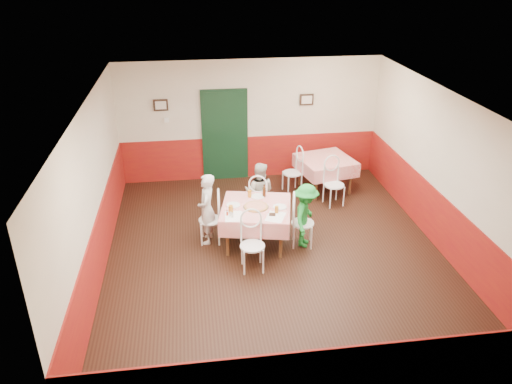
{
  "coord_description": "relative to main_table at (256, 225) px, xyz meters",
  "views": [
    {
      "loc": [
        -1.39,
        -7.49,
        4.9
      ],
      "look_at": [
        -0.29,
        0.42,
        1.05
      ],
      "focal_mm": 35.0,
      "sensor_mm": 36.0,
      "label": 1
    }
  ],
  "objects": [
    {
      "name": "picture_left",
      "position": [
        -1.71,
        3.03,
        1.48
      ],
      "size": [
        0.32,
        0.03,
        0.26
      ],
      "primitive_type": "cube",
      "color": "black",
      "rests_on": "back_wall"
    },
    {
      "name": "shaker_c",
      "position": [
        -0.54,
        -0.26,
        0.43
      ],
      "size": [
        0.04,
        0.04,
        0.09
      ],
      "primitive_type": "cylinder",
      "rotation": [
        0.0,
        0.0,
        -0.21
      ],
      "color": "#B23319",
      "rests_on": "main_table"
    },
    {
      "name": "ceiling",
      "position": [
        0.29,
        -0.42,
        2.42
      ],
      "size": [
        7.0,
        7.0,
        0.0
      ],
      "primitive_type": "plane",
      "color": "white",
      "rests_on": "back_wall"
    },
    {
      "name": "diner_left",
      "position": [
        -0.88,
        0.19,
        0.3
      ],
      "size": [
        0.4,
        0.54,
        1.35
      ],
      "primitive_type": "imported",
      "rotation": [
        0.0,
        0.0,
        -1.73
      ],
      "color": "gray",
      "rests_on": "ground"
    },
    {
      "name": "door",
      "position": [
        -0.31,
        3.03,
        0.68
      ],
      "size": [
        0.96,
        0.06,
        2.1
      ],
      "primitive_type": "cube",
      "color": "black",
      "rests_on": "ground"
    },
    {
      "name": "pizza",
      "position": [
        -0.0,
        -0.03,
        0.4
      ],
      "size": [
        0.51,
        0.51,
        0.03
      ],
      "primitive_type": "cylinder",
      "rotation": [
        0.0,
        0.0,
        -0.21
      ],
      "color": "#B74723",
      "rests_on": "main_table"
    },
    {
      "name": "beer_bottle",
      "position": [
        0.21,
        0.38,
        0.5
      ],
      "size": [
        0.07,
        0.07,
        0.22
      ],
      "primitive_type": "cylinder",
      "rotation": [
        0.0,
        0.0,
        -0.21
      ],
      "color": "#381C0A",
      "rests_on": "main_table"
    },
    {
      "name": "plate_far",
      "position": [
        0.08,
        0.39,
        0.39
      ],
      "size": [
        0.3,
        0.3,
        0.01
      ],
      "primitive_type": "cylinder",
      "rotation": [
        0.0,
        0.0,
        -0.21
      ],
      "color": "white",
      "rests_on": "main_table"
    },
    {
      "name": "wainscot_front",
      "position": [
        0.29,
        -3.9,
        0.12
      ],
      "size": [
        6.0,
        0.03,
        1.0
      ],
      "primitive_type": "cube",
      "color": "maroon",
      "rests_on": "ground"
    },
    {
      "name": "plate_left",
      "position": [
        -0.4,
        0.1,
        0.39
      ],
      "size": [
        0.3,
        0.3,
        0.01
      ],
      "primitive_type": "cylinder",
      "rotation": [
        0.0,
        0.0,
        -0.21
      ],
      "color": "white",
      "rests_on": "main_table"
    },
    {
      "name": "glass_b",
      "position": [
        0.33,
        -0.29,
        0.45
      ],
      "size": [
        0.08,
        0.08,
        0.12
      ],
      "primitive_type": "cylinder",
      "rotation": [
        0.0,
        0.0,
        -0.21
      ],
      "color": "#BF7219",
      "rests_on": "main_table"
    },
    {
      "name": "chair_second_a",
      "position": [
        1.11,
        2.09,
        0.08
      ],
      "size": [
        0.5,
        0.5,
        0.9
      ],
      "primitive_type": null,
      "rotation": [
        0.0,
        0.0,
        -1.35
      ],
      "color": "white",
      "rests_on": "ground"
    },
    {
      "name": "back_wall",
      "position": [
        0.29,
        3.08,
        1.02
      ],
      "size": [
        6.0,
        0.1,
        2.8
      ],
      "primitive_type": "cube",
      "color": "beige",
      "rests_on": "ground"
    },
    {
      "name": "chair_left",
      "position": [
        -0.83,
        0.18,
        0.08
      ],
      "size": [
        0.46,
        0.46,
        0.9
      ],
      "primitive_type": null,
      "rotation": [
        0.0,
        0.0,
        -1.66
      ],
      "color": "white",
      "rests_on": "ground"
    },
    {
      "name": "main_table",
      "position": [
        0.0,
        0.0,
        0.0
      ],
      "size": [
        1.45,
        1.45,
        0.77
      ],
      "primitive_type": "cube",
      "rotation": [
        0.0,
        0.0,
        -0.21
      ],
      "color": "red",
      "rests_on": "ground"
    },
    {
      "name": "front_wall",
      "position": [
        0.29,
        -3.92,
        1.02
      ],
      "size": [
        6.0,
        0.1,
        2.8
      ],
      "primitive_type": "cube",
      "color": "beige",
      "rests_on": "ground"
    },
    {
      "name": "wainscot_back",
      "position": [
        0.29,
        3.07,
        0.12
      ],
      "size": [
        6.0,
        0.03,
        1.0
      ],
      "primitive_type": "cube",
      "color": "maroon",
      "rests_on": "ground"
    },
    {
      "name": "chair_far",
      "position": [
        0.18,
        0.83,
        0.08
      ],
      "size": [
        0.52,
        0.52,
        0.9
      ],
      "primitive_type": null,
      "rotation": [
        0.0,
        0.0,
        2.87
      ],
      "color": "white",
      "rests_on": "ground"
    },
    {
      "name": "menu_right",
      "position": [
        0.28,
        -0.43,
        0.39
      ],
      "size": [
        0.44,
        0.49,
        0.0
      ],
      "primitive_type": "cube",
      "rotation": [
        0.0,
        0.0,
        -0.42
      ],
      "color": "white",
      "rests_on": "main_table"
    },
    {
      "name": "wainscot_left",
      "position": [
        -2.69,
        -0.42,
        0.12
      ],
      "size": [
        0.03,
        7.0,
        1.0
      ],
      "primitive_type": "cube",
      "color": "maroon",
      "rests_on": "ground"
    },
    {
      "name": "wallet",
      "position": [
        0.24,
        -0.36,
        0.4
      ],
      "size": [
        0.13,
        0.11,
        0.02
      ],
      "primitive_type": "cube",
      "rotation": [
        0.0,
        0.0,
        -0.21
      ],
      "color": "black",
      "rests_on": "main_table"
    },
    {
      "name": "glass_a",
      "position": [
        -0.47,
        -0.18,
        0.46
      ],
      "size": [
        0.09,
        0.09,
        0.14
      ],
      "primitive_type": "cylinder",
      "rotation": [
        0.0,
        0.0,
        -0.21
      ],
      "color": "#BF7219",
      "rests_on": "main_table"
    },
    {
      "name": "shaker_a",
      "position": [
        -0.49,
        -0.3,
        0.43
      ],
      "size": [
        0.04,
        0.04,
        0.09
      ],
      "primitive_type": "cylinder",
      "rotation": [
        0.0,
        0.0,
        -0.21
      ],
      "color": "silver",
      "rests_on": "main_table"
    },
    {
      "name": "chair_second_b",
      "position": [
        1.86,
        1.34,
        0.08
      ],
      "size": [
        0.5,
        0.5,
        0.9
      ],
      "primitive_type": null,
      "rotation": [
        0.0,
        0.0,
        0.22
      ],
      "color": "white",
      "rests_on": "ground"
    },
    {
      "name": "chair_right",
      "position": [
        0.83,
        -0.18,
        0.08
      ],
      "size": [
        0.49,
        0.49,
        0.9
      ],
      "primitive_type": null,
      "rotation": [
        0.0,
        0.0,
        1.4
      ],
      "color": "white",
      "rests_on": "ground"
    },
    {
      "name": "floor",
      "position": [
        0.29,
        -0.42,
        -0.38
      ],
      "size": [
        7.0,
        7.0,
        0.0
      ],
      "primitive_type": "plane",
      "color": "black",
      "rests_on": "ground"
    },
    {
      "name": "wainscot_right",
      "position": [
        3.28,
        -0.42,
        0.12
      ],
      "size": [
        0.03,
        7.0,
        1.0
      ],
      "primitive_type": "cube",
      "color": "maroon",
      "rests_on": "ground"
    },
    {
      "name": "right_wall",
      "position": [
        3.29,
        -0.42,
        1.02
      ],
      "size": [
        0.1,
        7.0,
        2.8
      ],
      "primitive_type": "cube",
      "color": "beige",
      "rests_on": "ground"
    },
    {
      "name": "glass_c",
      "position": [
        -0.06,
        0.41,
        0.45
      ],
      "size": [
        0.09,
        0.09,
        0.14
      ],
      "primitive_type": "cylinder",
      "rotation": [
        0.0,
        0.0,
        -0.21
      ],
      "color": "#BF7219",
      "rests_on": "main_table"
    },
    {
      "name": "diner_far",
      "position": [
        0.19,
        0.88,
        0.24
      ],
      "size": [
        0.72,
        0.63,
        1.23
      ],
      "primitive_type": "imported",
      "rotation": [
        0.0,
        0.0,
        2.82
      ],
      "color": "gray",
      "rests_on": "ground"
    },
    {
      "name": "plate_right",
      "position": [
        0.42,
        -0.09,
        0.39
      ],
      "size": [
        0.3,
        0.3,
        0.01
      ],
      "primitive_type": "cylinder",
      "rotation": [
        0.0,
        0.0,
        -0.21
      ],
      "color": "white",
      "rests_on": "main_table"
    },
    {
      "name": "second_table",
      "position": [
        1.86,
        2.09,
        0.0
      ],
      "size": [
        1.34,
        1.34,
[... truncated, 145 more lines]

